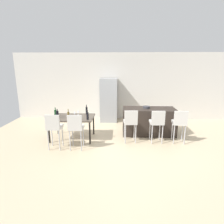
% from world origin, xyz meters
% --- Properties ---
extents(ground_plane, '(10.00, 10.00, 0.00)m').
position_xyz_m(ground_plane, '(0.00, 0.00, 0.00)').
color(ground_plane, '#C6B28E').
extents(back_wall, '(10.00, 0.12, 2.90)m').
position_xyz_m(back_wall, '(0.00, 2.62, 1.45)').
color(back_wall, beige).
rests_on(back_wall, ground_plane).
extents(kitchen_island, '(1.80, 0.81, 0.92)m').
position_xyz_m(kitchen_island, '(0.68, 0.61, 0.46)').
color(kitchen_island, black).
rests_on(kitchen_island, ground_plane).
extents(bar_chair_left, '(0.43, 0.43, 1.05)m').
position_xyz_m(bar_chair_left, '(-0.00, -0.18, 0.70)').
color(bar_chair_left, beige).
rests_on(bar_chair_left, ground_plane).
extents(bar_chair_middle, '(0.42, 0.42, 1.05)m').
position_xyz_m(bar_chair_middle, '(0.82, -0.18, 0.70)').
color(bar_chair_middle, beige).
rests_on(bar_chair_middle, ground_plane).
extents(bar_chair_right, '(0.43, 0.43, 1.05)m').
position_xyz_m(bar_chair_right, '(1.50, -0.18, 0.70)').
color(bar_chair_right, beige).
rests_on(bar_chair_right, ground_plane).
extents(dining_table, '(1.39, 0.96, 0.74)m').
position_xyz_m(dining_table, '(-1.89, 0.07, 0.68)').
color(dining_table, '#4C4238').
rests_on(dining_table, ground_plane).
extents(dining_chair_near, '(0.41, 0.41, 1.05)m').
position_xyz_m(dining_chair_near, '(-2.20, -0.77, 0.70)').
color(dining_chair_near, beige).
rests_on(dining_chair_near, ground_plane).
extents(dining_chair_far, '(0.40, 0.40, 1.05)m').
position_xyz_m(dining_chair_far, '(-1.58, -0.77, 0.70)').
color(dining_chair_far, beige).
rests_on(dining_chair_far, ground_plane).
extents(wine_bottle_middle, '(0.07, 0.07, 0.31)m').
position_xyz_m(wine_bottle_middle, '(-1.33, -0.22, 0.86)').
color(wine_bottle_middle, black).
rests_on(wine_bottle_middle, dining_table).
extents(wine_bottle_far, '(0.07, 0.07, 0.33)m').
position_xyz_m(wine_bottle_far, '(-1.47, 0.43, 0.87)').
color(wine_bottle_far, black).
rests_on(wine_bottle_far, dining_table).
extents(wine_bottle_corner, '(0.08, 0.08, 0.29)m').
position_xyz_m(wine_bottle_corner, '(-2.32, -0.06, 0.86)').
color(wine_bottle_corner, black).
rests_on(wine_bottle_corner, dining_table).
extents(wine_bottle_end, '(0.08, 0.08, 0.30)m').
position_xyz_m(wine_bottle_end, '(-2.44, 0.11, 0.85)').
color(wine_bottle_end, '#194723').
rests_on(wine_bottle_end, dining_table).
extents(wine_bottle_right, '(0.06, 0.06, 0.30)m').
position_xyz_m(wine_bottle_right, '(-1.95, -0.13, 0.85)').
color(wine_bottle_right, brown).
rests_on(wine_bottle_right, dining_table).
extents(wine_glass_left, '(0.07, 0.07, 0.17)m').
position_xyz_m(wine_glass_left, '(-1.83, 0.21, 0.86)').
color(wine_glass_left, silver).
rests_on(wine_glass_left, dining_table).
extents(wine_glass_near, '(0.07, 0.07, 0.17)m').
position_xyz_m(wine_glass_near, '(-1.74, 0.35, 0.86)').
color(wine_glass_near, silver).
rests_on(wine_glass_near, dining_table).
extents(wine_glass_inner, '(0.07, 0.07, 0.17)m').
position_xyz_m(wine_glass_inner, '(-2.50, 0.38, 0.86)').
color(wine_glass_inner, silver).
rests_on(wine_glass_inner, dining_table).
extents(refrigerator, '(0.72, 0.68, 1.84)m').
position_xyz_m(refrigerator, '(-0.81, 2.18, 0.92)').
color(refrigerator, '#939699').
rests_on(refrigerator, ground_plane).
extents(fruit_bowl, '(0.24, 0.24, 0.07)m').
position_xyz_m(fruit_bowl, '(0.59, 0.66, 0.96)').
color(fruit_bowl, '#333338').
rests_on(fruit_bowl, kitchen_island).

